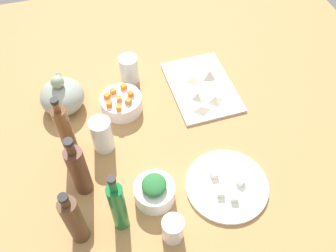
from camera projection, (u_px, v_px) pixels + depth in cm
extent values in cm
cube|color=#AA7D48|center=(168.00, 137.00, 127.33)|extent=(190.00, 190.00, 3.00)
cube|color=silver|center=(201.00, 87.00, 139.41)|extent=(33.41, 24.12, 1.00)
cylinder|color=white|center=(227.00, 185.00, 113.50)|extent=(25.80, 25.80, 1.20)
cylinder|color=white|center=(155.00, 192.00, 109.11)|extent=(12.35, 12.35, 6.41)
cylinder|color=white|center=(121.00, 103.00, 131.01)|extent=(14.71, 14.71, 5.97)
ellipsoid|color=#929B8F|center=(62.00, 96.00, 129.80)|extent=(16.47, 15.55, 10.80)
sphere|color=#8CA486|center=(57.00, 82.00, 124.06)|extent=(4.61, 4.61, 4.61)
cylinder|color=#929B8F|center=(60.00, 80.00, 132.84)|extent=(5.38, 2.00, 3.93)
cylinder|color=#166A2F|center=(118.00, 208.00, 98.36)|extent=(4.40, 4.40, 20.79)
cylinder|color=#166A2F|center=(113.00, 185.00, 88.38)|extent=(1.98, 1.98, 4.40)
cylinder|color=black|center=(111.00, 180.00, 86.16)|extent=(2.20, 2.20, 1.20)
cylinder|color=brown|center=(67.00, 134.00, 111.88)|extent=(4.51, 4.51, 23.21)
cylinder|color=brown|center=(56.00, 106.00, 101.30)|extent=(2.03, 2.03, 3.47)
cylinder|color=black|center=(54.00, 100.00, 99.45)|extent=(2.25, 2.25, 1.20)
cylinder|color=#533420|center=(75.00, 221.00, 96.46)|extent=(5.02, 5.02, 20.08)
cylinder|color=#533420|center=(65.00, 202.00, 87.38)|extent=(2.26, 2.26, 2.84)
cylinder|color=black|center=(63.00, 198.00, 85.78)|extent=(2.51, 2.51, 1.20)
cylinder|color=#542D1F|center=(79.00, 171.00, 105.91)|extent=(5.37, 5.37, 19.71)
cylinder|color=#542D1F|center=(70.00, 148.00, 96.41)|extent=(2.42, 2.42, 4.25)
cylinder|color=black|center=(68.00, 142.00, 94.25)|extent=(2.68, 2.68, 1.20)
cylinder|color=white|center=(173.00, 229.00, 100.80)|extent=(6.23, 6.23, 9.02)
cylinder|color=white|center=(129.00, 69.00, 138.01)|extent=(7.09, 7.09, 11.08)
cylinder|color=white|center=(102.00, 135.00, 118.11)|extent=(7.00, 7.00, 13.00)
cube|color=orange|center=(109.00, 104.00, 125.63)|extent=(2.25, 2.25, 1.80)
cube|color=orange|center=(119.00, 99.00, 127.11)|extent=(1.82, 1.82, 1.80)
cube|color=orange|center=(124.00, 87.00, 130.71)|extent=(2.41, 2.41, 1.80)
cube|color=orange|center=(128.00, 101.00, 126.44)|extent=(2.54, 2.54, 1.80)
cube|color=orange|center=(119.00, 108.00, 124.63)|extent=(2.07, 2.07, 1.80)
cube|color=orange|center=(131.00, 94.00, 128.57)|extent=(2.24, 2.24, 1.80)
cube|color=orange|center=(113.00, 91.00, 129.34)|extent=(2.29, 2.29, 1.80)
cube|color=orange|center=(107.00, 96.00, 127.95)|extent=(2.55, 2.55, 1.80)
ellipsoid|color=#2A6C35|center=(154.00, 185.00, 105.34)|extent=(9.89, 9.54, 3.12)
cube|color=white|center=(240.00, 181.00, 112.44)|extent=(3.09, 3.09, 2.20)
cube|color=white|center=(234.00, 198.00, 109.09)|extent=(2.79, 2.79, 2.20)
cube|color=white|center=(214.00, 174.00, 114.01)|extent=(2.33, 2.33, 2.20)
cube|color=white|center=(221.00, 193.00, 110.08)|extent=(2.77, 2.77, 2.20)
pyramid|color=beige|center=(209.00, 74.00, 140.89)|extent=(6.56, 6.78, 3.09)
pyramid|color=beige|center=(215.00, 99.00, 133.22)|extent=(5.02, 5.08, 2.64)
pyramid|color=beige|center=(198.00, 95.00, 134.29)|extent=(4.79, 4.43, 2.64)
pyramid|color=beige|center=(202.00, 109.00, 130.54)|extent=(4.86, 5.39, 2.36)
pyramid|color=beige|center=(193.00, 79.00, 139.79)|extent=(4.89, 5.33, 2.23)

